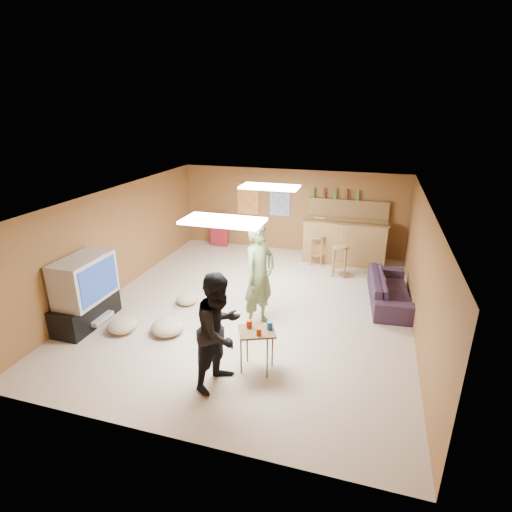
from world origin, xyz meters
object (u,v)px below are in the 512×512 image
(bar_counter, at_px, (344,242))
(person_olive, at_px, (259,276))
(sofa, at_px, (390,289))
(tray_table, at_px, (257,350))
(tv_body, at_px, (84,279))
(person_black, at_px, (220,331))

(bar_counter, distance_m, person_olive, 3.82)
(sofa, distance_m, tray_table, 3.49)
(tv_body, distance_m, sofa, 5.83)
(tv_body, xyz_separation_m, tray_table, (3.30, -0.43, -0.56))
(bar_counter, xyz_separation_m, person_black, (-1.26, -5.30, 0.31))
(tray_table, bearing_deg, person_black, -133.70)
(tv_body, bearing_deg, person_olive, 15.84)
(tv_body, distance_m, person_olive, 3.08)
(person_olive, bearing_deg, person_black, -159.96)
(tv_body, xyz_separation_m, person_black, (2.89, -0.85, -0.04))
(sofa, relative_size, tray_table, 2.85)
(person_olive, height_order, sofa, person_olive)
(tv_body, xyz_separation_m, sofa, (5.25, 2.46, -0.62))
(tv_body, height_order, person_olive, person_olive)
(person_olive, xyz_separation_m, person_black, (-0.08, -1.70, -0.11))
(person_olive, height_order, tray_table, person_olive)
(person_olive, height_order, person_black, person_olive)
(bar_counter, distance_m, sofa, 2.29)
(person_olive, bearing_deg, bar_counter, 4.46)
(person_black, height_order, tray_table, person_black)
(bar_counter, height_order, sofa, bar_counter)
(sofa, bearing_deg, tv_body, 110.19)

